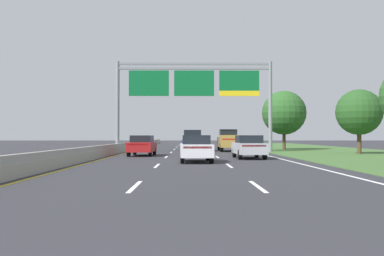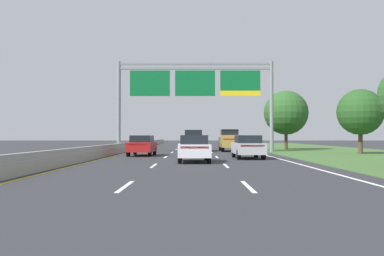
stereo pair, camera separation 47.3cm
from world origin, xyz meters
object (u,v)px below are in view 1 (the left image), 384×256
(roadside_tree_mid, at_px, (359,112))
(car_red_left_lane_sedan, at_px, (142,145))
(pickup_truck_gold, at_px, (229,140))
(roadside_tree_far, at_px, (284,113))
(car_grey_centre_lane_suv, at_px, (192,140))
(car_white_centre_lane_sedan, at_px, (196,148))
(overhead_sign_gantry, at_px, (194,87))
(car_silver_right_lane_sedan, at_px, (249,146))
(car_blue_centre_lane_sedan, at_px, (189,141))

(roadside_tree_mid, bearing_deg, car_red_left_lane_sedan, -170.47)
(pickup_truck_gold, relative_size, roadside_tree_mid, 0.98)
(roadside_tree_far, bearing_deg, pickup_truck_gold, -144.81)
(roadside_tree_mid, bearing_deg, pickup_truck_gold, 146.75)
(car_grey_centre_lane_suv, bearing_deg, car_white_centre_lane_sedan, 179.58)
(overhead_sign_gantry, xyz_separation_m, car_silver_right_lane_sedan, (3.56, -11.89, -5.39))
(car_white_centre_lane_sedan, bearing_deg, roadside_tree_mid, -53.25)
(pickup_truck_gold, height_order, car_grey_centre_lane_suv, pickup_truck_gold)
(car_blue_centre_lane_sedan, height_order, car_silver_right_lane_sedan, same)
(car_white_centre_lane_sedan, relative_size, car_silver_right_lane_sedan, 1.00)
(car_white_centre_lane_sedan, xyz_separation_m, car_silver_right_lane_sedan, (3.66, 3.90, 0.00))
(car_blue_centre_lane_sedan, relative_size, car_silver_right_lane_sedan, 0.99)
(overhead_sign_gantry, height_order, car_white_centre_lane_sedan, overhead_sign_gantry)
(car_silver_right_lane_sedan, bearing_deg, car_red_left_lane_sedan, 61.08)
(car_red_left_lane_sedan, height_order, roadside_tree_far, roadside_tree_far)
(car_blue_centre_lane_sedan, xyz_separation_m, car_silver_right_lane_sedan, (4.07, -28.99, 0.00))
(pickup_truck_gold, distance_m, car_red_left_lane_sedan, 12.50)
(car_white_centre_lane_sedan, relative_size, roadside_tree_mid, 0.81)
(pickup_truck_gold, relative_size, car_blue_centre_lane_sedan, 1.23)
(car_white_centre_lane_sedan, height_order, car_silver_right_lane_sedan, same)
(car_white_centre_lane_sedan, xyz_separation_m, roadside_tree_mid, (14.08, 11.02, 2.73))
(car_blue_centre_lane_sedan, bearing_deg, car_red_left_lane_sedan, 171.67)
(car_red_left_lane_sedan, height_order, roadside_tree_mid, roadside_tree_mid)
(car_red_left_lane_sedan, relative_size, roadside_tree_far, 0.67)
(pickup_truck_gold, distance_m, roadside_tree_far, 8.71)
(car_silver_right_lane_sedan, bearing_deg, car_grey_centre_lane_suv, 15.07)
(car_red_left_lane_sedan, relative_size, car_white_centre_lane_sedan, 1.00)
(overhead_sign_gantry, distance_m, roadside_tree_mid, 15.00)
(car_grey_centre_lane_suv, bearing_deg, car_blue_centre_lane_sedan, 0.53)
(car_grey_centre_lane_suv, distance_m, roadside_tree_mid, 15.52)
(pickup_truck_gold, height_order, roadside_tree_mid, roadside_tree_mid)
(pickup_truck_gold, relative_size, car_white_centre_lane_sedan, 1.22)
(car_blue_centre_lane_sedan, xyz_separation_m, car_grey_centre_lane_suv, (0.33, -15.99, 0.28))
(car_blue_centre_lane_sedan, bearing_deg, roadside_tree_mid, -146.55)
(roadside_tree_mid, xyz_separation_m, roadside_tree_far, (-3.80, 11.56, 0.58))
(car_blue_centre_lane_sedan, xyz_separation_m, car_red_left_lane_sedan, (-3.62, -24.91, 0.00))
(car_white_centre_lane_sedan, bearing_deg, car_blue_centre_lane_sedan, -0.61)
(car_blue_centre_lane_sedan, bearing_deg, car_grey_centre_lane_suv, -178.87)
(car_white_centre_lane_sedan, distance_m, car_silver_right_lane_sedan, 5.35)
(overhead_sign_gantry, xyz_separation_m, car_grey_centre_lane_suv, (-0.18, 1.11, -5.11))
(roadside_tree_mid, bearing_deg, car_white_centre_lane_sedan, -141.94)
(car_red_left_lane_sedan, relative_size, roadside_tree_mid, 0.81)
(roadside_tree_far, bearing_deg, car_blue_centre_lane_sedan, 136.03)
(car_white_centre_lane_sedan, bearing_deg, pickup_truck_gold, -12.73)
(car_silver_right_lane_sedan, bearing_deg, overhead_sign_gantry, 15.71)
(pickup_truck_gold, xyz_separation_m, roadside_tree_far, (6.67, 4.70, 3.06))
(car_grey_centre_lane_suv, height_order, roadside_tree_far, roadside_tree_far)
(car_blue_centre_lane_sedan, height_order, roadside_tree_mid, roadside_tree_mid)
(pickup_truck_gold, xyz_separation_m, car_silver_right_lane_sedan, (0.05, -13.98, -0.26))
(car_blue_centre_lane_sedan, relative_size, roadside_tree_mid, 0.80)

